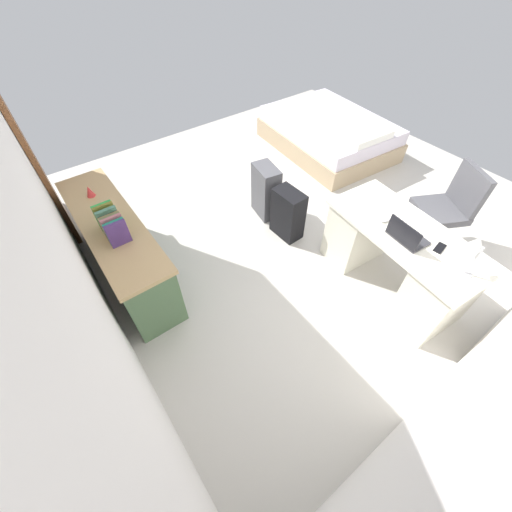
{
  "coord_description": "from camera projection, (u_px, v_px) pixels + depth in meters",
  "views": [
    {
      "loc": [
        -2.08,
        2.27,
        2.68
      ],
      "look_at": [
        -0.58,
        1.15,
        0.6
      ],
      "focal_mm": 22.63,
      "sensor_mm": 36.0,
      "label": 1
    }
  ],
  "objects": [
    {
      "name": "computer_mouse",
      "position": [
        385.0,
        220.0,
        2.91
      ],
      "size": [
        0.07,
        0.11,
        0.03
      ],
      "primitive_type": "ellipsoid",
      "rotation": [
        0.0,
        0.0,
        -0.09
      ],
      "color": "white",
      "rests_on": "desk"
    },
    {
      "name": "book_row",
      "position": [
        111.0,
        223.0,
        2.73
      ],
      "size": [
        0.35,
        0.17,
        0.24
      ],
      "color": "#472E69",
      "rests_on": "credenza"
    },
    {
      "name": "wall_back",
      "position": [
        38.0,
        207.0,
        2.01
      ],
      "size": [
        4.46,
        0.1,
        2.78
      ],
      "primitive_type": "cube",
      "color": "white",
      "rests_on": "ground_plane"
    },
    {
      "name": "desk_lamp",
      "position": [
        476.0,
        248.0,
        2.34
      ],
      "size": [
        0.16,
        0.11,
        0.34
      ],
      "color": "silver",
      "rests_on": "desk"
    },
    {
      "name": "credenza",
      "position": [
        121.0,
        248.0,
        3.19
      ],
      "size": [
        1.8,
        0.48,
        0.72
      ],
      "color": "#4C6B47",
      "rests_on": "ground_plane"
    },
    {
      "name": "bed",
      "position": [
        329.0,
        134.0,
        4.98
      ],
      "size": [
        2.01,
        1.55,
        0.58
      ],
      "color": "tan",
      "rests_on": "ground_plane"
    },
    {
      "name": "suitcase_black",
      "position": [
        288.0,
        214.0,
        3.64
      ],
      "size": [
        0.37,
        0.23,
        0.59
      ],
      "primitive_type": "cube",
      "rotation": [
        0.0,
        0.0,
        0.03
      ],
      "color": "black",
      "rests_on": "ground_plane"
    },
    {
      "name": "ground_plane",
      "position": [
        302.0,
        220.0,
        4.01
      ],
      "size": [
        5.83,
        5.83,
        0.0
      ],
      "primitive_type": "plane",
      "color": "beige"
    },
    {
      "name": "laptop",
      "position": [
        406.0,
        236.0,
        2.72
      ],
      "size": [
        0.33,
        0.25,
        0.21
      ],
      "color": "#333338",
      "rests_on": "desk"
    },
    {
      "name": "figurine_small",
      "position": [
        89.0,
        191.0,
        3.12
      ],
      "size": [
        0.08,
        0.08,
        0.11
      ],
      "primitive_type": "cone",
      "color": "red",
      "rests_on": "credenza"
    },
    {
      "name": "cell_phone_near_laptop",
      "position": [
        440.0,
        248.0,
        2.68
      ],
      "size": [
        0.09,
        0.15,
        0.01
      ],
      "primitive_type": "cube",
      "rotation": [
        0.0,
        0.0,
        0.18
      ],
      "color": "black",
      "rests_on": "desk"
    },
    {
      "name": "suitcase_spare_grey",
      "position": [
        266.0,
        191.0,
        3.87
      ],
      "size": [
        0.39,
        0.28,
        0.65
      ],
      "primitive_type": "cube",
      "rotation": [
        0.0,
        0.0,
        -0.17
      ],
      "color": "#4C4C51",
      "rests_on": "ground_plane"
    },
    {
      "name": "door_wooden",
      "position": [
        26.0,
        146.0,
        3.22
      ],
      "size": [
        0.88,
        0.05,
        2.04
      ],
      "primitive_type": "cube",
      "color": "brown",
      "rests_on": "ground_plane"
    },
    {
      "name": "desk",
      "position": [
        395.0,
        258.0,
        3.08
      ],
      "size": [
        1.5,
        0.79,
        0.73
      ],
      "color": "silver",
      "rests_on": "ground_plane"
    },
    {
      "name": "office_chair",
      "position": [
        443.0,
        213.0,
        3.46
      ],
      "size": [
        0.62,
        0.62,
        0.94
      ],
      "color": "black",
      "rests_on": "ground_plane"
    }
  ]
}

